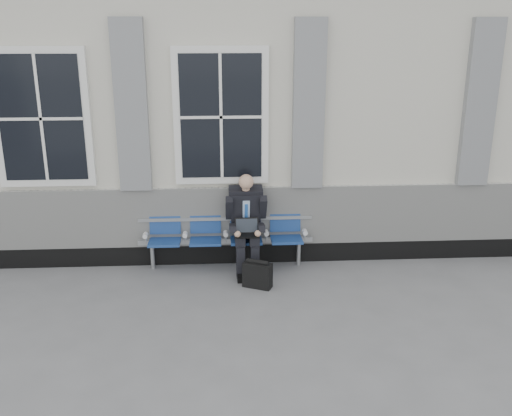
{
  "coord_description": "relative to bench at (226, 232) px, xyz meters",
  "views": [
    {
      "loc": [
        0.36,
        -6.67,
        3.48
      ],
      "look_at": [
        0.82,
        0.9,
        1.05
      ],
      "focal_mm": 40.0,
      "sensor_mm": 36.0,
      "label": 1
    }
  ],
  "objects": [
    {
      "name": "ground",
      "position": [
        -0.39,
        -1.32,
        -0.55
      ],
      "size": [
        70.0,
        70.0,
        0.0
      ],
      "primitive_type": "plane",
      "color": "slate",
      "rests_on": "ground"
    },
    {
      "name": "businessman",
      "position": [
        0.3,
        -0.14,
        0.24
      ],
      "size": [
        0.6,
        0.81,
        1.47
      ],
      "color": "black",
      "rests_on": "ground"
    },
    {
      "name": "briefcase",
      "position": [
        0.43,
        -0.75,
        -0.36
      ],
      "size": [
        0.43,
        0.32,
        0.41
      ],
      "color": "black",
      "rests_on": "ground"
    },
    {
      "name": "bench",
      "position": [
        0.0,
        0.0,
        0.0
      ],
      "size": [
        2.6,
        0.47,
        0.91
      ],
      "color": "#9EA0A3",
      "rests_on": "ground"
    },
    {
      "name": "station_building",
      "position": [
        -0.41,
        2.15,
        1.67
      ],
      "size": [
        14.4,
        4.4,
        4.49
      ],
      "color": "beige",
      "rests_on": "ground"
    }
  ]
}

